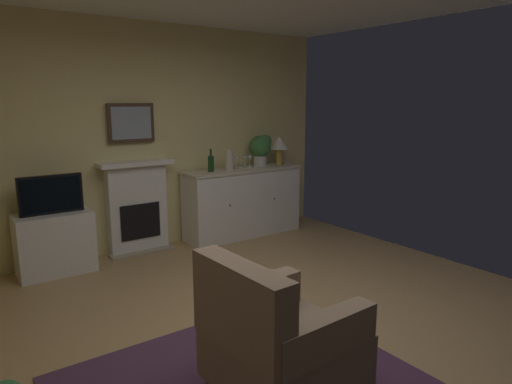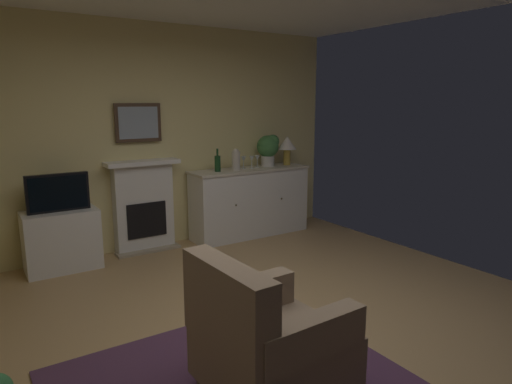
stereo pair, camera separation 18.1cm
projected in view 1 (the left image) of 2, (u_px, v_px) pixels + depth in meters
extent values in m
cube|color=tan|center=(287.00, 341.00, 3.53)|extent=(5.20, 5.55, 0.10)
cube|color=#EAD68C|center=(142.00, 138.00, 5.43)|extent=(5.20, 0.06, 2.70)
cube|color=white|center=(137.00, 209.00, 5.41)|extent=(0.70, 0.18, 1.05)
cube|color=tan|center=(142.00, 252.00, 5.43)|extent=(0.77, 0.20, 0.03)
cube|color=black|center=(141.00, 221.00, 5.36)|extent=(0.48, 0.02, 0.42)
cube|color=white|center=(135.00, 163.00, 5.28)|extent=(0.87, 0.27, 0.05)
cube|color=#473323|center=(131.00, 123.00, 5.24)|extent=(0.55, 0.03, 0.45)
cube|color=#8C99A8|center=(132.00, 123.00, 5.23)|extent=(0.47, 0.01, 0.37)
cube|color=white|center=(243.00, 203.00, 6.09)|extent=(1.62, 0.45, 0.88)
cube|color=beige|center=(243.00, 170.00, 6.00)|extent=(1.65, 0.48, 0.03)
sphere|color=brown|center=(230.00, 205.00, 5.69)|extent=(0.02, 0.02, 0.02)
sphere|color=brown|center=(275.00, 198.00, 6.10)|extent=(0.02, 0.02, 0.02)
cylinder|color=#B79338|center=(279.00, 157.00, 6.33)|extent=(0.10, 0.10, 0.22)
cone|color=silver|center=(279.00, 143.00, 6.29)|extent=(0.26, 0.26, 0.18)
cylinder|color=#193F1E|center=(211.00, 164.00, 5.70)|extent=(0.08, 0.08, 0.20)
cylinder|color=#193F1E|center=(211.00, 152.00, 5.67)|extent=(0.03, 0.03, 0.09)
cylinder|color=silver|center=(236.00, 169.00, 5.97)|extent=(0.06, 0.06, 0.00)
cylinder|color=silver|center=(236.00, 165.00, 5.97)|extent=(0.01, 0.01, 0.09)
cone|color=silver|center=(236.00, 159.00, 5.95)|extent=(0.07, 0.07, 0.07)
cylinder|color=silver|center=(245.00, 168.00, 6.01)|extent=(0.06, 0.06, 0.00)
cylinder|color=silver|center=(245.00, 165.00, 6.00)|extent=(0.01, 0.01, 0.09)
cone|color=silver|center=(245.00, 159.00, 5.99)|extent=(0.07, 0.07, 0.07)
cylinder|color=silver|center=(250.00, 167.00, 6.10)|extent=(0.06, 0.06, 0.00)
cylinder|color=silver|center=(250.00, 164.00, 6.09)|extent=(0.01, 0.01, 0.09)
cone|color=silver|center=(250.00, 158.00, 6.08)|extent=(0.07, 0.07, 0.07)
cylinder|color=beige|center=(229.00, 161.00, 5.80)|extent=(0.11, 0.11, 0.24)
sphere|color=beige|center=(229.00, 152.00, 5.77)|extent=(0.08, 0.08, 0.08)
cube|color=white|center=(55.00, 243.00, 4.75)|extent=(0.75, 0.42, 0.65)
cube|color=black|center=(51.00, 194.00, 4.63)|extent=(0.62, 0.06, 0.40)
cube|color=black|center=(52.00, 195.00, 4.61)|extent=(0.57, 0.01, 0.35)
cylinder|color=beige|center=(260.00, 161.00, 6.21)|extent=(0.18, 0.18, 0.14)
sphere|color=#3D753D|center=(260.00, 146.00, 6.17)|extent=(0.30, 0.30, 0.30)
sphere|color=#3D753D|center=(265.00, 141.00, 6.17)|extent=(0.18, 0.18, 0.18)
cube|color=#8C7259|center=(285.00, 355.00, 2.77)|extent=(0.82, 0.79, 0.32)
cube|color=#8C7259|center=(241.00, 308.00, 2.49)|extent=(0.18, 0.76, 0.50)
cube|color=#8C7259|center=(324.00, 336.00, 2.47)|extent=(0.72, 0.16, 0.22)
cube|color=#8C7259|center=(253.00, 296.00, 2.97)|extent=(0.72, 0.16, 0.22)
cylinder|color=#473323|center=(291.00, 346.00, 3.27)|extent=(0.05, 0.05, 0.10)
cylinder|color=#473323|center=(211.00, 381.00, 2.86)|extent=(0.05, 0.05, 0.10)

